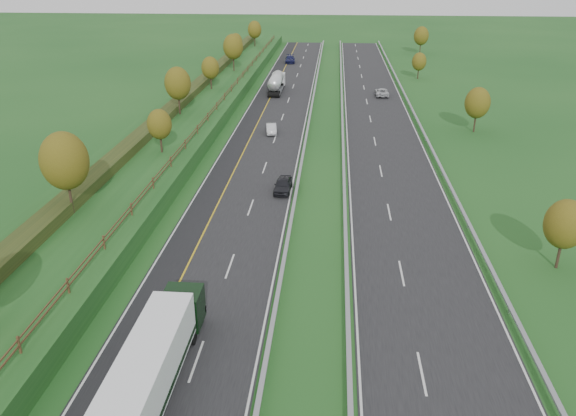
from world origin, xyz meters
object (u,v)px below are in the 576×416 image
at_px(box_lorry, 150,372).
at_px(car_oncoming, 382,92).
at_px(road_tanker, 276,82).
at_px(car_silver_mid, 271,129).
at_px(car_small_far, 290,59).
at_px(car_dark_near, 283,185).

height_order(box_lorry, car_oncoming, box_lorry).
xyz_separation_m(road_tanker, car_silver_mid, (2.06, -28.03, -1.15)).
height_order(car_small_far, car_oncoming, car_small_far).
xyz_separation_m(box_lorry, car_small_far, (-1.29, 115.99, -1.47)).
distance_m(road_tanker, car_silver_mid, 28.13).
height_order(car_dark_near, car_oncoming, car_dark_near).
relative_size(car_silver_mid, car_small_far, 0.72).
height_order(road_tanker, car_silver_mid, road_tanker).
xyz_separation_m(box_lorry, car_dark_near, (4.49, 32.53, -1.53)).
xyz_separation_m(road_tanker, car_dark_near, (5.78, -50.22, -1.07)).
relative_size(box_lorry, car_dark_near, 3.67).
bearing_deg(road_tanker, box_lorry, -89.11).
distance_m(road_tanker, car_dark_near, 50.56).
bearing_deg(road_tanker, car_small_far, 90.00).
bearing_deg(road_tanker, car_dark_near, -83.43).
distance_m(box_lorry, car_small_far, 116.00).
xyz_separation_m(car_silver_mid, car_small_far, (-2.06, 61.27, 0.15)).
distance_m(road_tanker, car_oncoming, 19.93).
distance_m(car_dark_near, car_small_far, 83.66).
bearing_deg(car_dark_near, car_oncoming, 75.82).
xyz_separation_m(car_small_far, car_oncoming, (19.79, -35.38, -0.11)).
bearing_deg(box_lorry, car_oncoming, 77.08).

